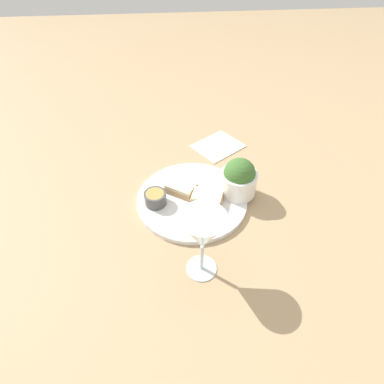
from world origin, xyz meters
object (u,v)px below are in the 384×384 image
(cheese_toast_far, at_px, (207,198))
(wine_glass, at_px, (202,234))
(sauce_ramekin, at_px, (155,198))
(salad_bowl, at_px, (239,178))
(napkin, at_px, (218,146))
(cheese_toast_near, at_px, (181,188))

(cheese_toast_far, distance_m, wine_glass, 0.22)
(sauce_ramekin, height_order, cheese_toast_far, sauce_ramekin)
(salad_bowl, distance_m, sauce_ramekin, 0.23)
(salad_bowl, height_order, cheese_toast_far, salad_bowl)
(salad_bowl, height_order, wine_glass, wine_glass)
(sauce_ramekin, xyz_separation_m, napkin, (-0.21, -0.26, -0.03))
(wine_glass, relative_size, napkin, 0.89)
(cheese_toast_near, height_order, cheese_toast_far, same)
(salad_bowl, xyz_separation_m, wine_glass, (0.13, 0.22, 0.06))
(cheese_toast_far, bearing_deg, cheese_toast_near, -36.10)
(cheese_toast_near, relative_size, napkin, 0.50)
(wine_glass, bearing_deg, cheese_toast_far, -101.70)
(salad_bowl, distance_m, cheese_toast_near, 0.16)
(wine_glass, height_order, napkin, wine_glass)
(cheese_toast_far, bearing_deg, sauce_ramekin, -3.50)
(cheese_toast_near, bearing_deg, salad_bowl, 173.51)
(cheese_toast_near, bearing_deg, cheese_toast_far, 143.90)
(salad_bowl, distance_m, wine_glass, 0.26)
(cheese_toast_near, distance_m, napkin, 0.26)
(salad_bowl, bearing_deg, sauce_ramekin, 5.52)
(cheese_toast_near, bearing_deg, sauce_ramekin, 28.93)
(salad_bowl, distance_m, napkin, 0.24)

